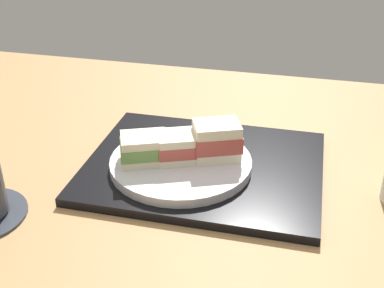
% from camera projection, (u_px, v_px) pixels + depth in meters
% --- Properties ---
extents(ground_plane, '(1.40, 1.00, 0.03)m').
position_uv_depth(ground_plane, '(223.00, 199.00, 0.77)').
color(ground_plane, tan).
extents(serving_tray, '(0.37, 0.30, 0.01)m').
position_uv_depth(serving_tray, '(204.00, 167.00, 0.81)').
color(serving_tray, black).
rests_on(serving_tray, ground_plane).
extents(sandwich_plate, '(0.22, 0.22, 0.01)m').
position_uv_depth(sandwich_plate, '(181.00, 163.00, 0.79)').
color(sandwich_plate, silver).
rests_on(sandwich_plate, serving_tray).
extents(sandwich_near, '(0.09, 0.08, 0.06)m').
position_uv_depth(sandwich_near, '(217.00, 141.00, 0.78)').
color(sandwich_near, '#EFE5C1').
rests_on(sandwich_near, sandwich_plate).
extents(sandwich_middle, '(0.09, 0.08, 0.04)m').
position_uv_depth(sandwich_middle, '(181.00, 147.00, 0.78)').
color(sandwich_middle, '#EFE5C1').
rests_on(sandwich_middle, sandwich_plate).
extents(sandwich_far, '(0.09, 0.08, 0.04)m').
position_uv_depth(sandwich_far, '(144.00, 149.00, 0.77)').
color(sandwich_far, '#EFE5C1').
rests_on(sandwich_far, sandwich_plate).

